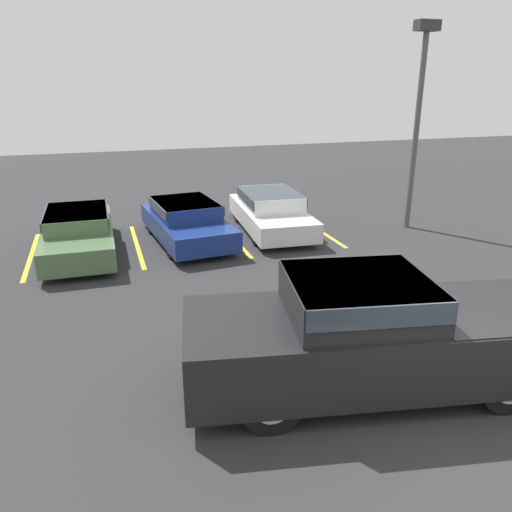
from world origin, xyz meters
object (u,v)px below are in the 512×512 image
parked_sedan_b (186,220)px  light_post (419,103)px  pickup_truck (375,333)px  parked_sedan_a (78,231)px  parked_sedan_c (271,210)px

parked_sedan_b → light_post: (7.02, -0.68, 3.21)m
pickup_truck → parked_sedan_b: size_ratio=1.35×
parked_sedan_a → parked_sedan_c: size_ratio=1.02×
pickup_truck → parked_sedan_a: bearing=128.9°
light_post → parked_sedan_b: bearing=174.5°
pickup_truck → parked_sedan_b: 8.30m
parked_sedan_c → parked_sedan_a: bearing=-81.7°
parked_sedan_b → light_post: bearing=78.7°
pickup_truck → light_post: bearing=63.4°
pickup_truck → parked_sedan_a: size_ratio=1.29×
pickup_truck → parked_sedan_c: pickup_truck is taller
parked_sedan_a → parked_sedan_c: (5.68, 0.43, 0.03)m
parked_sedan_a → parked_sedan_c: bearing=94.7°
parked_sedan_b → parked_sedan_c: 2.72m
pickup_truck → parked_sedan_a: 9.14m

